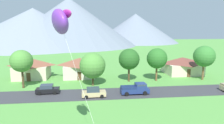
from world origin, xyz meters
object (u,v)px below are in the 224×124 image
house_right_center (32,68)px  pickup_truck_navy_east_side (135,89)px  tree_near_left (157,58)px  tree_far_right (129,59)px  house_left_center (182,65)px  tree_right_of_center (93,66)px  tree_near_right (204,56)px  tree_center (22,61)px  kite_flyer_with_kite (61,23)px  parked_car_tan_west_end (94,93)px  parked_car_black_mid_west (48,89)px  house_leftmost (80,67)px

house_right_center → pickup_truck_navy_east_side: size_ratio=1.61×
tree_near_left → tree_far_right: (-6.43, 0.15, -0.09)m
house_left_center → house_right_center: (-38.43, -0.41, 0.22)m
pickup_truck_navy_east_side → tree_right_of_center: bearing=139.0°
house_right_center → tree_near_right: tree_near_right is taller
tree_center → kite_flyer_with_kite: bearing=-64.8°
house_left_center → house_right_center: bearing=-179.4°
pickup_truck_navy_east_side → parked_car_tan_west_end: bearing=-173.9°
house_left_center → parked_car_black_mid_west: bearing=-157.9°
tree_far_right → parked_car_black_mid_west: (-16.73, -6.92, -4.26)m
tree_near_left → pickup_truck_navy_east_side: bearing=-128.3°
tree_far_right → house_right_center: bearing=165.6°
house_left_center → tree_near_left: bearing=-145.2°
tree_near_left → pickup_truck_navy_east_side: size_ratio=1.45×
tree_near_right → parked_car_black_mid_west: bearing=-169.4°
tree_near_right → house_left_center: bearing=106.4°
house_leftmost → house_left_center: house_leftmost is taller
tree_center → parked_car_tan_west_end: size_ratio=1.84×
tree_near_left → parked_car_black_mid_west: size_ratio=1.78×
parked_car_tan_west_end → parked_car_black_mid_west: bearing=161.1°
tree_near_right → parked_car_tan_west_end: 27.91m
tree_center → tree_near_right: tree_near_right is taller
house_left_center → parked_car_tan_west_end: size_ratio=2.25×
tree_right_of_center → tree_near_right: 25.96m
house_leftmost → pickup_truck_navy_east_side: 17.96m
house_left_center → tree_near_left: tree_near_left is taller
tree_near_left → parked_car_black_mid_west: (-23.16, -6.77, -4.36)m
tree_near_left → tree_center: size_ratio=0.97×
house_leftmost → parked_car_tan_west_end: 15.53m
tree_near_left → parked_car_tan_west_end: (-14.69, -9.67, -4.36)m
tree_far_right → pickup_truck_navy_east_side: bearing=-93.6°
house_left_center → tree_right_of_center: size_ratio=1.35×
tree_near_right → parked_car_black_mid_west: size_ratio=1.90×
house_right_center → tree_center: 8.88m
tree_center → tree_far_right: bearing=6.3°
tree_right_of_center → tree_near_right: size_ratio=0.87×
tree_near_right → parked_car_black_mid_west: tree_near_right is taller
tree_near_right → tree_near_left: bearing=178.2°
tree_right_of_center → tree_near_left: bearing=8.5°
house_right_center → tree_right_of_center: (14.55, -8.17, 1.81)m
house_leftmost → kite_flyer_with_kite: bearing=-89.9°
house_right_center → tree_near_left: bearing=-11.6°
tree_far_right → tree_near_right: bearing=-1.6°
tree_center → tree_far_right: (22.41, 2.49, -0.42)m
parked_car_tan_west_end → parked_car_black_mid_west: (-8.48, 2.91, 0.00)m
tree_near_right → parked_car_black_mid_west: (-34.35, -6.42, -4.73)m
house_right_center → parked_car_tan_west_end: bearing=-47.1°
house_leftmost → tree_center: tree_center is taller
house_left_center → house_right_center: 38.43m
tree_near_right → parked_car_tan_west_end: (-25.88, -9.32, -4.73)m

